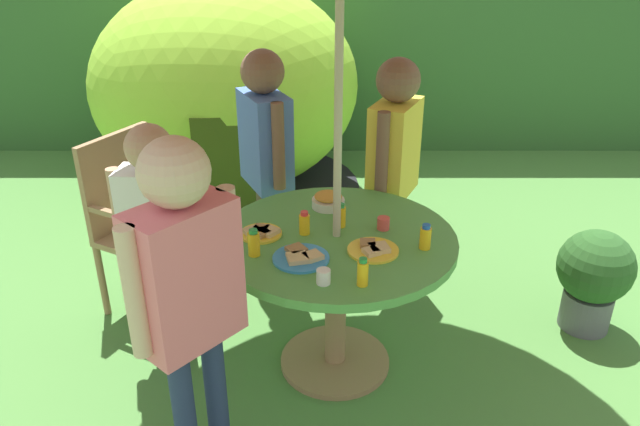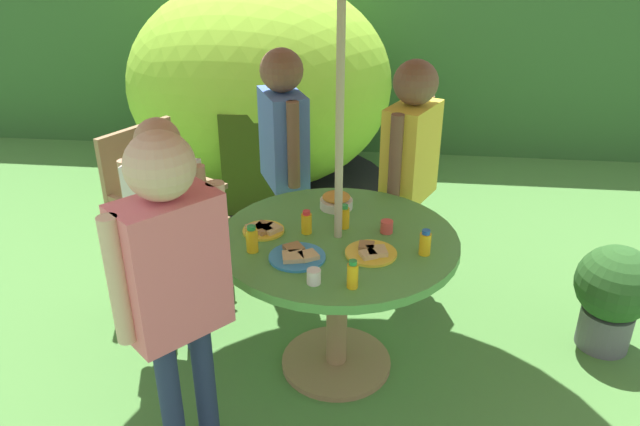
{
  "view_description": "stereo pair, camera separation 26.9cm",
  "coord_description": "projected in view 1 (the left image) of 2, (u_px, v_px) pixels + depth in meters",
  "views": [
    {
      "loc": [
        -0.08,
        -2.45,
        2.07
      ],
      "look_at": [
        -0.08,
        -0.04,
        0.88
      ],
      "focal_mm": 33.84,
      "sensor_mm": 36.0,
      "label": 1
    },
    {
      "loc": [
        0.19,
        -2.44,
        2.07
      ],
      "look_at": [
        -0.08,
        -0.04,
        0.88
      ],
      "focal_mm": 33.84,
      "sensor_mm": 36.0,
      "label": 2
    }
  ],
  "objects": [
    {
      "name": "ground_plane",
      "position": [
        335.0,
        364.0,
        3.12
      ],
      "size": [
        10.0,
        10.0,
        0.02
      ],
      "primitive_type": "cube",
      "color": "#477A38"
    },
    {
      "name": "juice_bottle_near_right",
      "position": [
        426.0,
        237.0,
        2.65
      ],
      "size": [
        0.05,
        0.05,
        0.12
      ],
      "color": "yellow",
      "rests_on": "garden_table"
    },
    {
      "name": "child_in_yellow_shirt",
      "position": [
        395.0,
        149.0,
        3.36
      ],
      "size": [
        0.34,
        0.44,
        1.41
      ],
      "rotation": [
        0.0,
        0.0,
        -2.01
      ],
      "color": "#3F3F47",
      "rests_on": "ground_plane"
    },
    {
      "name": "wooden_chair",
      "position": [
        139.0,
        213.0,
        3.39
      ],
      "size": [
        0.65,
        0.67,
        1.02
      ],
      "rotation": [
        0.0,
        0.0,
        1.08
      ],
      "color": "#93704C",
      "rests_on": "ground_plane"
    },
    {
      "name": "juice_bottle_far_right",
      "position": [
        305.0,
        223.0,
        2.78
      ],
      "size": [
        0.05,
        0.05,
        0.11
      ],
      "color": "yellow",
      "rests_on": "garden_table"
    },
    {
      "name": "child_in_white_shirt",
      "position": [
        159.0,
        218.0,
        2.81
      ],
      "size": [
        0.43,
        0.21,
        1.26
      ],
      "rotation": [
        0.0,
        0.0,
        -0.07
      ],
      "color": "navy",
      "rests_on": "ground_plane"
    },
    {
      "name": "child_in_blue_shirt",
      "position": [
        266.0,
        140.0,
        3.46
      ],
      "size": [
        0.34,
        0.44,
        1.43
      ],
      "rotation": [
        0.0,
        0.0,
        -1.13
      ],
      "color": "brown",
      "rests_on": "ground_plane"
    },
    {
      "name": "child_in_pink_shirt",
      "position": [
        186.0,
        276.0,
        2.14
      ],
      "size": [
        0.4,
        0.42,
        1.44
      ],
      "rotation": [
        0.0,
        0.0,
        0.85
      ],
      "color": "navy",
      "rests_on": "ground_plane"
    },
    {
      "name": "juice_bottle_near_left",
      "position": [
        363.0,
        273.0,
        2.38
      ],
      "size": [
        0.05,
        0.05,
        0.12
      ],
      "color": "yellow",
      "rests_on": "garden_table"
    },
    {
      "name": "snack_bowl",
      "position": [
        329.0,
        200.0,
        3.04
      ],
      "size": [
        0.17,
        0.17,
        0.08
      ],
      "color": "white",
      "rests_on": "garden_table"
    },
    {
      "name": "dome_tent",
      "position": [
        227.0,
        90.0,
        4.77
      ],
      "size": [
        2.52,
        2.52,
        1.7
      ],
      "rotation": [
        0.0,
        0.0,
        0.19
      ],
      "color": "#8CC633",
      "rests_on": "ground_plane"
    },
    {
      "name": "plate_center_front",
      "position": [
        374.0,
        249.0,
        2.64
      ],
      "size": [
        0.23,
        0.23,
        0.03
      ],
      "color": "yellow",
      "rests_on": "garden_table"
    },
    {
      "name": "cup_near",
      "position": [
        384.0,
        223.0,
        2.83
      ],
      "size": [
        0.06,
        0.06,
        0.06
      ],
      "primitive_type": "cylinder",
      "color": "#E04C47",
      "rests_on": "garden_table"
    },
    {
      "name": "cup_far",
      "position": [
        324.0,
        277.0,
        2.41
      ],
      "size": [
        0.06,
        0.06,
        0.06
      ],
      "primitive_type": "cylinder",
      "color": "white",
      "rests_on": "garden_table"
    },
    {
      "name": "hedge_backdrop",
      "position": [
        329.0,
        49.0,
        5.84
      ],
      "size": [
        9.0,
        0.7,
        1.84
      ],
      "primitive_type": "cube",
      "color": "#33602D",
      "rests_on": "ground_plane"
    },
    {
      "name": "juice_bottle_center_back",
      "position": [
        254.0,
        243.0,
        2.6
      ],
      "size": [
        0.05,
        0.05,
        0.12
      ],
      "color": "yellow",
      "rests_on": "garden_table"
    },
    {
      "name": "potted_plant",
      "position": [
        594.0,
        275.0,
        3.25
      ],
      "size": [
        0.4,
        0.4,
        0.59
      ],
      "color": "#595960",
      "rests_on": "ground_plane"
    },
    {
      "name": "plate_far_left",
      "position": [
        302.0,
        257.0,
        2.58
      ],
      "size": [
        0.25,
        0.25,
        0.03
      ],
      "color": "#338CD8",
      "rests_on": "garden_table"
    },
    {
      "name": "juice_bottle_mid_left",
      "position": [
        341.0,
        216.0,
        2.84
      ],
      "size": [
        0.05,
        0.05,
        0.12
      ],
      "color": "yellow",
      "rests_on": "garden_table"
    },
    {
      "name": "garden_table",
      "position": [
        337.0,
        265.0,
        2.85
      ],
      "size": [
        1.11,
        1.11,
        0.75
      ],
      "color": "#93704C",
      "rests_on": "ground_plane"
    },
    {
      "name": "plate_front_edge",
      "position": [
        262.0,
        232.0,
        2.78
      ],
      "size": [
        0.2,
        0.2,
        0.03
      ],
      "color": "yellow",
      "rests_on": "garden_table"
    }
  ]
}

